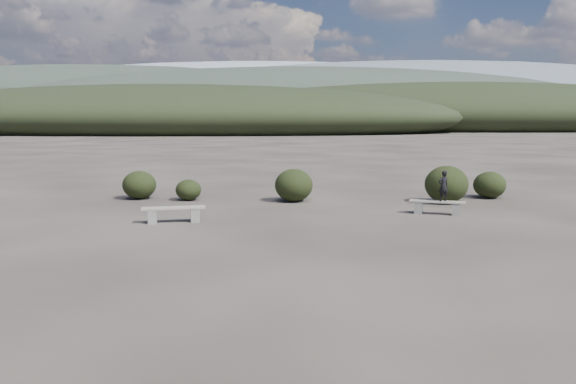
{
  "coord_description": "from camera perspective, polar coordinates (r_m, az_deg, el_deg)",
  "views": [
    {
      "loc": [
        -0.42,
        -12.85,
        3.38
      ],
      "look_at": [
        -0.66,
        3.5,
        1.1
      ],
      "focal_mm": 35.0,
      "sensor_mm": 36.0,
      "label": 1
    }
  ],
  "objects": [
    {
      "name": "shrub_d",
      "position": [
        22.22,
        15.79,
        0.74
      ],
      "size": [
        1.63,
        1.63,
        1.43
      ],
      "primitive_type": "ellipsoid",
      "color": "black",
      "rests_on": "ground"
    },
    {
      "name": "shrub_f",
      "position": [
        23.23,
        -14.87,
        0.7
      ],
      "size": [
        1.33,
        1.33,
        1.12
      ],
      "primitive_type": "ellipsoid",
      "color": "black",
      "rests_on": "ground"
    },
    {
      "name": "shrub_e",
      "position": [
        24.09,
        19.8,
        0.69
      ],
      "size": [
        1.29,
        1.29,
        1.07
      ],
      "primitive_type": "ellipsoid",
      "color": "black",
      "rests_on": "ground"
    },
    {
      "name": "bench_right",
      "position": [
        19.66,
        14.9,
        -1.4
      ],
      "size": [
        1.88,
        0.9,
        0.46
      ],
      "rotation": [
        0.0,
        0.0,
        -0.29
      ],
      "color": "slate",
      "rests_on": "ground"
    },
    {
      "name": "seated_person",
      "position": [
        19.55,
        15.51,
        0.6
      ],
      "size": [
        0.45,
        0.38,
        1.04
      ],
      "primitive_type": "imported",
      "rotation": [
        0.0,
        0.0,
        3.56
      ],
      "color": "black",
      "rests_on": "bench_right"
    },
    {
      "name": "shrub_a",
      "position": [
        22.46,
        -10.09,
        0.22
      ],
      "size": [
        1.0,
        1.0,
        0.82
      ],
      "primitive_type": "ellipsoid",
      "color": "black",
      "rests_on": "ground"
    },
    {
      "name": "bench_left",
      "position": [
        17.94,
        -11.53,
        -2.11
      ],
      "size": [
        2.01,
        0.83,
        0.49
      ],
      "rotation": [
        0.0,
        0.0,
        0.22
      ],
      "color": "slate",
      "rests_on": "ground"
    },
    {
      "name": "ground",
      "position": [
        13.3,
        2.63,
        -6.8
      ],
      "size": [
        1200.0,
        1200.0,
        0.0
      ],
      "primitive_type": "plane",
      "color": "#2A2520",
      "rests_on": "ground"
    },
    {
      "name": "shrub_b",
      "position": [
        21.78,
        0.59,
        0.69
      ],
      "size": [
        1.48,
        1.48,
        1.27
      ],
      "primitive_type": "ellipsoid",
      "color": "black",
      "rests_on": "ground"
    },
    {
      "name": "mountain_ridges",
      "position": [
        352.06,
        -0.33,
        9.15
      ],
      "size": [
        500.0,
        400.0,
        56.0
      ],
      "color": "black",
      "rests_on": "ground"
    }
  ]
}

